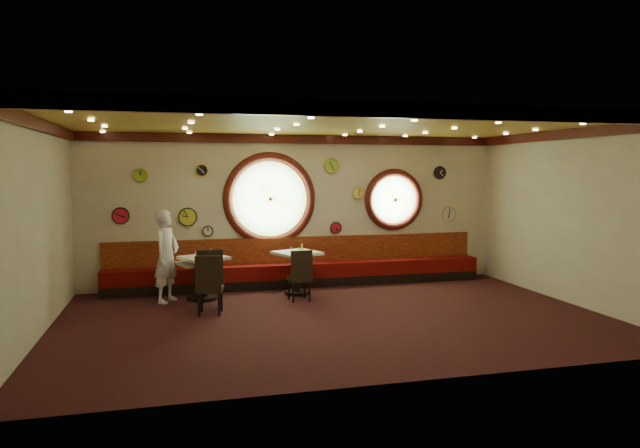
% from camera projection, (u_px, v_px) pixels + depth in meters
% --- Properties ---
extents(floor, '(9.00, 6.00, 0.00)m').
position_uv_depth(floor, '(335.00, 318.00, 9.49)').
color(floor, black).
rests_on(floor, ground).
extents(ceiling, '(9.00, 6.00, 0.02)m').
position_uv_depth(ceiling, '(335.00, 124.00, 9.19)').
color(ceiling, gold).
rests_on(ceiling, wall_back).
extents(wall_back, '(9.00, 0.02, 3.20)m').
position_uv_depth(wall_back, '(297.00, 210.00, 12.24)').
color(wall_back, beige).
rests_on(wall_back, floor).
extents(wall_front, '(9.00, 0.02, 3.20)m').
position_uv_depth(wall_front, '(407.00, 245.00, 6.45)').
color(wall_front, beige).
rests_on(wall_front, floor).
extents(wall_left, '(0.02, 6.00, 3.20)m').
position_uv_depth(wall_left, '(36.00, 229.00, 8.24)').
color(wall_left, beige).
rests_on(wall_left, floor).
extents(wall_right, '(0.02, 6.00, 3.20)m').
position_uv_depth(wall_right, '(571.00, 217.00, 10.44)').
color(wall_right, beige).
rests_on(wall_right, floor).
extents(molding_back, '(9.00, 0.10, 0.18)m').
position_uv_depth(molding_back, '(298.00, 139.00, 12.05)').
color(molding_back, '#3E100B').
rests_on(molding_back, wall_back).
extents(molding_front, '(9.00, 0.10, 0.18)m').
position_uv_depth(molding_front, '(407.00, 110.00, 6.35)').
color(molding_front, '#3E100B').
rests_on(molding_front, wall_back).
extents(molding_left, '(0.10, 6.00, 0.18)m').
position_uv_depth(molding_left, '(35.00, 124.00, 8.11)').
color(molding_left, '#3E100B').
rests_on(molding_left, wall_back).
extents(molding_right, '(0.10, 6.00, 0.18)m').
position_uv_depth(molding_right, '(572.00, 134.00, 10.29)').
color(molding_right, '#3E100B').
rests_on(molding_right, wall_back).
extents(banquette_base, '(8.00, 0.55, 0.20)m').
position_uv_depth(banquette_base, '(300.00, 281.00, 12.10)').
color(banquette_base, black).
rests_on(banquette_base, floor).
extents(banquette_seat, '(8.00, 0.55, 0.30)m').
position_uv_depth(banquette_seat, '(300.00, 270.00, 12.08)').
color(banquette_seat, '#580707').
rests_on(banquette_seat, banquette_base).
extents(banquette_back, '(8.00, 0.10, 0.55)m').
position_uv_depth(banquette_back, '(298.00, 250.00, 12.26)').
color(banquette_back, '#66080D').
rests_on(banquette_back, wall_back).
extents(porthole_left_glass, '(1.66, 0.02, 1.66)m').
position_uv_depth(porthole_left_glass, '(270.00, 199.00, 12.06)').
color(porthole_left_glass, '#91CA79').
rests_on(porthole_left_glass, wall_back).
extents(porthole_left_frame, '(1.98, 0.18, 1.98)m').
position_uv_depth(porthole_left_frame, '(270.00, 199.00, 12.05)').
color(porthole_left_frame, '#3E100B').
rests_on(porthole_left_frame, wall_back).
extents(porthole_left_ring, '(1.61, 0.03, 1.61)m').
position_uv_depth(porthole_left_ring, '(270.00, 199.00, 12.02)').
color(porthole_left_ring, gold).
rests_on(porthole_left_ring, wall_back).
extents(porthole_right_glass, '(1.10, 0.02, 1.10)m').
position_uv_depth(porthole_right_glass, '(393.00, 200.00, 12.75)').
color(porthole_right_glass, '#91CA79').
rests_on(porthole_right_glass, wall_back).
extents(porthole_right_frame, '(1.38, 0.18, 1.38)m').
position_uv_depth(porthole_right_frame, '(394.00, 200.00, 12.74)').
color(porthole_right_frame, '#3E100B').
rests_on(porthole_right_frame, wall_back).
extents(porthole_right_ring, '(1.09, 0.03, 1.09)m').
position_uv_depth(porthole_right_ring, '(394.00, 200.00, 12.71)').
color(porthole_right_ring, gold).
rests_on(porthole_right_ring, wall_back).
extents(wall_clock_0, '(0.36, 0.03, 0.36)m').
position_uv_depth(wall_clock_0, '(188.00, 217.00, 11.64)').
color(wall_clock_0, yellow).
rests_on(wall_clock_0, wall_back).
extents(wall_clock_1, '(0.24, 0.03, 0.24)m').
position_uv_depth(wall_clock_1, '(202.00, 170.00, 11.63)').
color(wall_clock_1, black).
rests_on(wall_clock_1, wall_back).
extents(wall_clock_2, '(0.28, 0.03, 0.28)m').
position_uv_depth(wall_clock_2, '(440.00, 173.00, 12.93)').
color(wall_clock_2, black).
rests_on(wall_clock_2, wall_back).
extents(wall_clock_3, '(0.24, 0.03, 0.24)m').
position_uv_depth(wall_clock_3, '(336.00, 228.00, 12.44)').
color(wall_clock_3, red).
rests_on(wall_clock_3, wall_back).
extents(wall_clock_4, '(0.26, 0.03, 0.26)m').
position_uv_depth(wall_clock_4, '(140.00, 175.00, 11.34)').
color(wall_clock_4, '#80C126').
rests_on(wall_clock_4, wall_back).
extents(wall_clock_5, '(0.34, 0.03, 0.34)m').
position_uv_depth(wall_clock_5, '(449.00, 214.00, 13.08)').
color(wall_clock_5, silver).
rests_on(wall_clock_5, wall_back).
extents(wall_clock_6, '(0.32, 0.03, 0.32)m').
position_uv_depth(wall_clock_6, '(121.00, 216.00, 11.32)').
color(wall_clock_6, red).
rests_on(wall_clock_6, wall_back).
extents(wall_clock_7, '(0.22, 0.03, 0.22)m').
position_uv_depth(wall_clock_7, '(358.00, 193.00, 12.50)').
color(wall_clock_7, '#EED74F').
rests_on(wall_clock_7, wall_back).
extents(wall_clock_8, '(0.20, 0.03, 0.20)m').
position_uv_depth(wall_clock_8, '(208.00, 231.00, 11.77)').
color(wall_clock_8, silver).
rests_on(wall_clock_8, wall_back).
extents(wall_clock_9, '(0.30, 0.03, 0.30)m').
position_uv_depth(wall_clock_9, '(331.00, 166.00, 12.29)').
color(wall_clock_9, '#9AC73E').
rests_on(wall_clock_9, wall_back).
extents(table_a, '(1.01, 1.01, 0.84)m').
position_uv_depth(table_a, '(204.00, 273.00, 10.75)').
color(table_a, black).
rests_on(table_a, floor).
extents(table_b, '(0.84, 0.84, 0.72)m').
position_uv_depth(table_b, '(197.00, 276.00, 10.80)').
color(table_b, black).
rests_on(table_b, floor).
extents(table_c, '(1.02, 1.02, 0.85)m').
position_uv_depth(table_c, '(297.00, 267.00, 11.26)').
color(table_c, black).
rests_on(table_c, floor).
extents(chair_a, '(0.47, 0.47, 0.67)m').
position_uv_depth(chair_a, '(210.00, 275.00, 9.97)').
color(chair_a, black).
rests_on(chair_a, floor).
extents(chair_b, '(0.51, 0.51, 0.64)m').
position_uv_depth(chair_b, '(209.00, 281.00, 9.61)').
color(chair_b, black).
rests_on(chair_b, floor).
extents(chair_c, '(0.43, 0.43, 0.60)m').
position_uv_depth(chair_c, '(300.00, 272.00, 10.63)').
color(chair_c, black).
rests_on(chair_c, floor).
extents(condiment_a_salt, '(0.04, 0.04, 0.11)m').
position_uv_depth(condiment_a_salt, '(196.00, 254.00, 10.68)').
color(condiment_a_salt, silver).
rests_on(condiment_a_salt, table_a).
extents(condiment_b_salt, '(0.03, 0.03, 0.10)m').
position_uv_depth(condiment_b_salt, '(191.00, 259.00, 10.80)').
color(condiment_b_salt, '#B8B8BD').
rests_on(condiment_b_salt, table_b).
extents(condiment_c_salt, '(0.03, 0.03, 0.09)m').
position_uv_depth(condiment_c_salt, '(291.00, 249.00, 11.32)').
color(condiment_c_salt, silver).
rests_on(condiment_c_salt, table_c).
extents(condiment_a_pepper, '(0.03, 0.03, 0.09)m').
position_uv_depth(condiment_a_pepper, '(207.00, 255.00, 10.66)').
color(condiment_a_pepper, silver).
rests_on(condiment_a_pepper, table_a).
extents(condiment_b_pepper, '(0.04, 0.04, 0.10)m').
position_uv_depth(condiment_b_pepper, '(195.00, 260.00, 10.76)').
color(condiment_b_pepper, silver).
rests_on(condiment_b_pepper, table_b).
extents(condiment_c_pepper, '(0.03, 0.03, 0.09)m').
position_uv_depth(condiment_c_pepper, '(299.00, 250.00, 11.17)').
color(condiment_c_pepper, silver).
rests_on(condiment_c_pepper, table_c).
extents(condiment_a_bottle, '(0.05, 0.05, 0.15)m').
position_uv_depth(condiment_a_bottle, '(211.00, 251.00, 10.85)').
color(condiment_a_bottle, orange).
rests_on(condiment_a_bottle, table_a).
extents(condiment_b_bottle, '(0.05, 0.05, 0.15)m').
position_uv_depth(condiment_b_bottle, '(199.00, 257.00, 10.86)').
color(condiment_b_bottle, gold).
rests_on(condiment_b_bottle, table_b).
extents(condiment_c_bottle, '(0.05, 0.05, 0.15)m').
position_uv_depth(condiment_c_bottle, '(302.00, 247.00, 11.36)').
color(condiment_c_bottle, gold).
rests_on(condiment_c_bottle, table_c).
extents(waiter, '(0.67, 0.75, 1.72)m').
position_uv_depth(waiter, '(167.00, 256.00, 10.58)').
color(waiter, white).
rests_on(waiter, floor).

